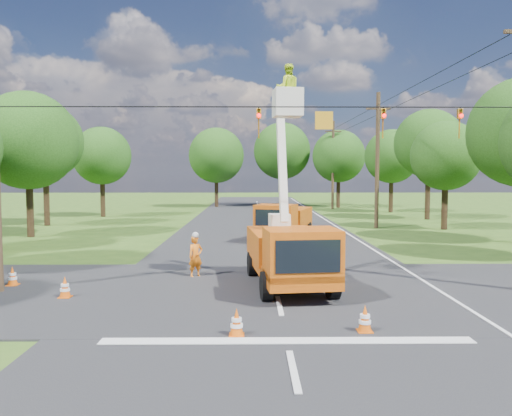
{
  "coord_description": "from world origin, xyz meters",
  "views": [
    {
      "loc": [
        -0.87,
        -14.93,
        4.08
      ],
      "look_at": [
        -0.65,
        6.16,
        2.6
      ],
      "focal_mm": 35.0,
      "sensor_mm": 36.0,
      "label": 1
    }
  ],
  "objects_px": {
    "tree_far_a": "(216,155)",
    "tree_far_b": "(282,151)",
    "distant_car": "(276,211)",
    "traffic_cone_2": "(308,255)",
    "tree_far_c": "(339,156)",
    "traffic_cone_4": "(65,287)",
    "pole_right_far": "(333,164)",
    "traffic_cone_1": "(365,319)",
    "traffic_cone_3": "(324,242)",
    "ground_worker": "(196,256)",
    "tree_left_e": "(45,142)",
    "traffic_cone_6": "(319,231)",
    "pole_right_mid": "(377,159)",
    "bucket_truck": "(289,241)",
    "tree_right_e": "(392,156)",
    "tree_right_c": "(446,156)",
    "traffic_cone_0": "(237,323)",
    "tree_left_d": "(28,141)",
    "second_truck": "(284,221)",
    "tree_left_f": "(102,156)",
    "tree_right_d": "(429,144)",
    "traffic_cone_5": "(12,276)"
  },
  "relations": [
    {
      "from": "traffic_cone_1",
      "to": "traffic_cone_3",
      "type": "height_order",
      "value": "same"
    },
    {
      "from": "ground_worker",
      "to": "tree_far_a",
      "type": "distance_m",
      "value": 40.96
    },
    {
      "from": "bucket_truck",
      "to": "traffic_cone_5",
      "type": "distance_m",
      "value": 10.08
    },
    {
      "from": "traffic_cone_2",
      "to": "bucket_truck",
      "type": "bearing_deg",
      "value": -103.86
    },
    {
      "from": "traffic_cone_6",
      "to": "pole_right_far",
      "type": "height_order",
      "value": "pole_right_far"
    },
    {
      "from": "tree_left_e",
      "to": "pole_right_mid",
      "type": "bearing_deg",
      "value": -4.52
    },
    {
      "from": "pole_right_far",
      "to": "distant_car",
      "type": "bearing_deg",
      "value": -118.96
    },
    {
      "from": "tree_right_e",
      "to": "tree_left_e",
      "type": "bearing_deg",
      "value": -156.98
    },
    {
      "from": "pole_right_far",
      "to": "traffic_cone_5",
      "type": "bearing_deg",
      "value": -114.71
    },
    {
      "from": "tree_right_c",
      "to": "tree_right_d",
      "type": "bearing_deg",
      "value": 78.69
    },
    {
      "from": "distant_car",
      "to": "tree_far_a",
      "type": "relative_size",
      "value": 0.46
    },
    {
      "from": "tree_left_e",
      "to": "tree_right_e",
      "type": "distance_m",
      "value": 33.25
    },
    {
      "from": "traffic_cone_1",
      "to": "traffic_cone_2",
      "type": "height_order",
      "value": "same"
    },
    {
      "from": "tree_left_f",
      "to": "tree_right_d",
      "type": "height_order",
      "value": "tree_right_d"
    },
    {
      "from": "traffic_cone_0",
      "to": "traffic_cone_1",
      "type": "height_order",
      "value": "same"
    },
    {
      "from": "ground_worker",
      "to": "traffic_cone_2",
      "type": "bearing_deg",
      "value": 0.55
    },
    {
      "from": "ground_worker",
      "to": "tree_right_e",
      "type": "xyz_separation_m",
      "value": [
        16.84,
        32.56,
        4.99
      ]
    },
    {
      "from": "bucket_truck",
      "to": "tree_left_d",
      "type": "height_order",
      "value": "tree_left_d"
    },
    {
      "from": "distant_car",
      "to": "tree_far_a",
      "type": "height_order",
      "value": "tree_far_a"
    },
    {
      "from": "traffic_cone_2",
      "to": "traffic_cone_5",
      "type": "distance_m",
      "value": 12.14
    },
    {
      "from": "traffic_cone_2",
      "to": "tree_far_b",
      "type": "xyz_separation_m",
      "value": [
        1.27,
        39.41,
        6.45
      ]
    },
    {
      "from": "tree_left_e",
      "to": "tree_left_f",
      "type": "xyz_separation_m",
      "value": [
        2.0,
        8.0,
        -0.81
      ]
    },
    {
      "from": "ground_worker",
      "to": "traffic_cone_0",
      "type": "relative_size",
      "value": 2.3
    },
    {
      "from": "tree_right_d",
      "to": "tree_right_e",
      "type": "xyz_separation_m",
      "value": [
        -1.0,
        8.0,
        -0.87
      ]
    },
    {
      "from": "traffic_cone_2",
      "to": "tree_right_c",
      "type": "height_order",
      "value": "tree_right_c"
    },
    {
      "from": "traffic_cone_1",
      "to": "bucket_truck",
      "type": "bearing_deg",
      "value": 106.77
    },
    {
      "from": "tree_left_e",
      "to": "traffic_cone_1",
      "type": "bearing_deg",
      "value": -54.56
    },
    {
      "from": "tree_far_a",
      "to": "tree_right_d",
      "type": "bearing_deg",
      "value": -38.94
    },
    {
      "from": "tree_left_d",
      "to": "tree_far_c",
      "type": "xyz_separation_m",
      "value": [
        24.5,
        27.0,
        -0.06
      ]
    },
    {
      "from": "traffic_cone_3",
      "to": "traffic_cone_2",
      "type": "bearing_deg",
      "value": -107.86
    },
    {
      "from": "bucket_truck",
      "to": "tree_right_e",
      "type": "bearing_deg",
      "value": 62.47
    },
    {
      "from": "tree_far_a",
      "to": "tree_far_b",
      "type": "height_order",
      "value": "tree_far_b"
    },
    {
      "from": "tree_right_c",
      "to": "tree_right_e",
      "type": "height_order",
      "value": "tree_right_e"
    },
    {
      "from": "traffic_cone_4",
      "to": "pole_right_far",
      "type": "xyz_separation_m",
      "value": [
        15.43,
        40.86,
        4.75
      ]
    },
    {
      "from": "bucket_truck",
      "to": "ground_worker",
      "type": "distance_m",
      "value": 4.07
    },
    {
      "from": "traffic_cone_2",
      "to": "tree_far_c",
      "type": "xyz_separation_m",
      "value": [
        7.77,
        36.41,
        5.7
      ]
    },
    {
      "from": "bucket_truck",
      "to": "tree_left_e",
      "type": "xyz_separation_m",
      "value": [
        -17.3,
        21.37,
        4.81
      ]
    },
    {
      "from": "traffic_cone_4",
      "to": "pole_right_far",
      "type": "height_order",
      "value": "pole_right_far"
    },
    {
      "from": "pole_right_far",
      "to": "tree_left_f",
      "type": "distance_m",
      "value": 25.36
    },
    {
      "from": "traffic_cone_6",
      "to": "tree_left_f",
      "type": "xyz_separation_m",
      "value": [
        -18.33,
        15.23,
        5.33
      ]
    },
    {
      "from": "bucket_truck",
      "to": "ground_worker",
      "type": "bearing_deg",
      "value": 146.59
    },
    {
      "from": "distant_car",
      "to": "traffic_cone_4",
      "type": "xyz_separation_m",
      "value": [
        -8.33,
        -28.04,
        -0.38
      ]
    },
    {
      "from": "distant_car",
      "to": "tree_left_e",
      "type": "bearing_deg",
      "value": -164.56
    },
    {
      "from": "tree_left_e",
      "to": "traffic_cone_4",
      "type": "bearing_deg",
      "value": -66.65
    },
    {
      "from": "distant_car",
      "to": "traffic_cone_5",
      "type": "height_order",
      "value": "distant_car"
    },
    {
      "from": "distant_car",
      "to": "tree_right_d",
      "type": "height_order",
      "value": "tree_right_d"
    },
    {
      "from": "tree_left_d",
      "to": "tree_far_c",
      "type": "bearing_deg",
      "value": 47.78
    },
    {
      "from": "ground_worker",
      "to": "tree_left_e",
      "type": "xyz_separation_m",
      "value": [
        -13.76,
        19.56,
        5.67
      ]
    },
    {
      "from": "second_truck",
      "to": "tree_right_c",
      "type": "height_order",
      "value": "tree_right_c"
    },
    {
      "from": "second_truck",
      "to": "tree_left_d",
      "type": "distance_m",
      "value": 16.97
    }
  ]
}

